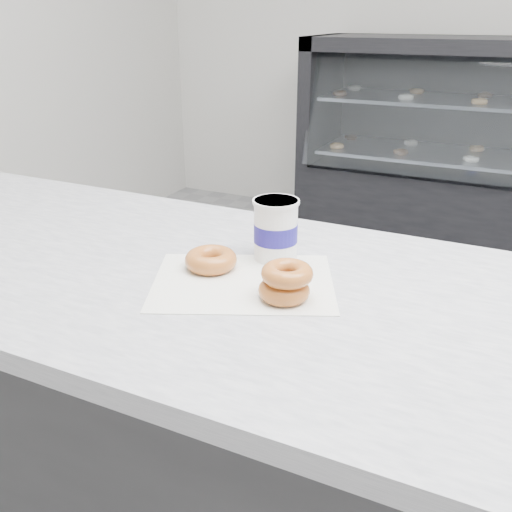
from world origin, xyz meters
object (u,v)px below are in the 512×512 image
(donut_single, at_px, (211,260))
(display_case, at_px, (507,175))
(donut_stack, at_px, (286,282))
(coffee_cup, at_px, (276,229))

(donut_single, bearing_deg, display_case, 80.72)
(display_case, relative_size, donut_stack, 20.79)
(display_case, distance_m, coffee_cup, 2.66)
(coffee_cup, bearing_deg, donut_stack, -80.10)
(donut_stack, xyz_separation_m, coffee_cup, (-0.09, 0.16, 0.03))
(display_case, distance_m, donut_stack, 2.80)
(donut_single, bearing_deg, donut_stack, -16.90)
(coffee_cup, bearing_deg, donut_single, -151.77)
(display_case, bearing_deg, donut_stack, -95.31)
(display_case, height_order, coffee_cup, display_case)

